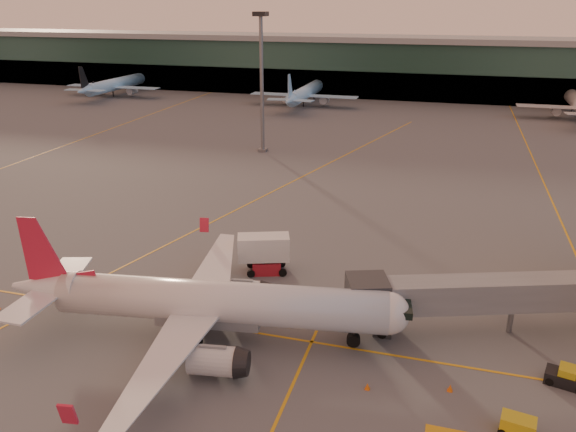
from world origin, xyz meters
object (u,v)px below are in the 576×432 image
(main_airplane, at_px, (207,303))
(catering_truck, at_px, (264,252))
(pushback_tug, at_px, (566,378))
(gpu_cart, at_px, (518,427))

(main_airplane, bearing_deg, catering_truck, 78.48)
(pushback_tug, bearing_deg, catering_truck, 171.57)
(catering_truck, distance_m, pushback_tug, 30.42)
(main_airplane, relative_size, gpu_cart, 13.89)
(catering_truck, bearing_deg, main_airplane, -112.55)
(main_airplane, xyz_separation_m, pushback_tug, (28.68, 1.67, -2.77))
(catering_truck, distance_m, gpu_cart, 30.26)
(catering_truck, bearing_deg, gpu_cart, -57.17)
(main_airplane, xyz_separation_m, catering_truck, (0.62, 13.31, -1.00))
(catering_truck, height_order, gpu_cart, catering_truck)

